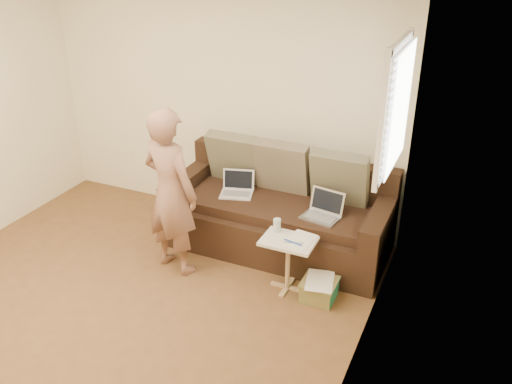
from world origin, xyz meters
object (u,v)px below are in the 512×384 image
sofa (278,210)px  person (171,192)px  laptop_white (236,195)px  drinking_glass (277,225)px  laptop_silver (320,218)px  side_table (288,264)px  striped_box (319,289)px

sofa → person: (-0.76, -0.74, 0.38)m
laptop_white → drinking_glass: (0.64, -0.48, 0.05)m
sofa → laptop_silver: bearing=-18.2°
person → drinking_glass: 1.01m
person → drinking_glass: person is taller
side_table → sofa: bearing=119.2°
side_table → laptop_white: bearing=143.8°
laptop_white → striped_box: (1.10, -0.60, -0.42)m
sofa → drinking_glass: 0.58m
laptop_white → person: (-0.32, -0.69, 0.28)m
laptop_white → person: size_ratio=0.20×
laptop_silver → side_table: bearing=-96.4°
sofa → side_table: (0.35, -0.62, -0.17)m
sofa → striped_box: bearing=-44.5°
person → striped_box: person is taller
sofa → striped_box: (0.66, -0.65, -0.33)m
laptop_silver → striped_box: laptop_silver is taller
person → sofa: bearing=-123.1°
laptop_silver → person: 1.40m
laptop_silver → laptop_white: (-0.92, 0.11, 0.00)m
drinking_glass → striped_box: bearing=-14.9°
striped_box → drinking_glass: bearing=165.1°
side_table → laptop_silver: bearing=73.8°
laptop_silver → drinking_glass: drinking_glass is taller
side_table → striped_box: side_table is taller
sofa → striped_box: size_ratio=7.29×
drinking_glass → person: bearing=-167.8°
laptop_silver → person: person is taller
laptop_white → side_table: 1.01m
sofa → laptop_silver: 0.52m
drinking_glass → laptop_white: bearing=143.0°
laptop_silver → person: (-1.24, -0.58, 0.28)m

